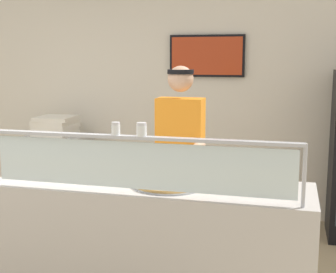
# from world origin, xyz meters

# --- Properties ---
(ground_plane) EXTENTS (12.00, 12.00, 0.00)m
(ground_plane) POSITION_xyz_m (1.13, 1.00, 0.00)
(ground_plane) COLOR tan
(ground_plane) RESTS_ON ground
(shop_rear_unit) EXTENTS (6.65, 0.13, 2.70)m
(shop_rear_unit) POSITION_xyz_m (1.13, 2.66, 1.36)
(shop_rear_unit) COLOR silver
(shop_rear_unit) RESTS_ON ground
(serving_counter) EXTENTS (2.25, 0.67, 0.95)m
(serving_counter) POSITION_xyz_m (1.13, 0.33, 0.47)
(serving_counter) COLOR #BCB7B2
(serving_counter) RESTS_ON ground
(sneeze_guard) EXTENTS (2.08, 0.06, 0.39)m
(sneeze_guard) POSITION_xyz_m (1.13, 0.06, 1.20)
(sneeze_guard) COLOR #B2B5BC
(sneeze_guard) RESTS_ON serving_counter
(pizza_tray) EXTENTS (0.51, 0.51, 0.04)m
(pizza_tray) POSITION_xyz_m (1.27, 0.33, 0.97)
(pizza_tray) COLOR #9EA0A8
(pizza_tray) RESTS_ON serving_counter
(pizza_server) EXTENTS (0.10, 0.29, 0.01)m
(pizza_server) POSITION_xyz_m (1.29, 0.31, 0.99)
(pizza_server) COLOR #ADAFB7
(pizza_server) RESTS_ON pizza_tray
(parmesan_shaker) EXTENTS (0.06, 0.06, 0.08)m
(parmesan_shaker) POSITION_xyz_m (0.98, 0.06, 1.37)
(parmesan_shaker) COLOR white
(parmesan_shaker) RESTS_ON sneeze_guard
(pepper_flake_shaker) EXTENTS (0.07, 0.07, 0.09)m
(pepper_flake_shaker) POSITION_xyz_m (1.16, 0.06, 1.37)
(pepper_flake_shaker) COLOR white
(pepper_flake_shaker) RESTS_ON sneeze_guard
(worker_figure) EXTENTS (0.41, 0.50, 1.76)m
(worker_figure) POSITION_xyz_m (1.19, 0.99, 1.01)
(worker_figure) COLOR #23232D
(worker_figure) RESTS_ON ground
(prep_shelf) EXTENTS (0.70, 0.55, 0.93)m
(prep_shelf) POSITION_xyz_m (-0.58, 2.17, 0.46)
(prep_shelf) COLOR #B7BABF
(prep_shelf) RESTS_ON ground
(pizza_box_stack) EXTENTS (0.45, 0.44, 0.22)m
(pizza_box_stack) POSITION_xyz_m (-0.59, 2.17, 1.04)
(pizza_box_stack) COLOR silver
(pizza_box_stack) RESTS_ON prep_shelf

